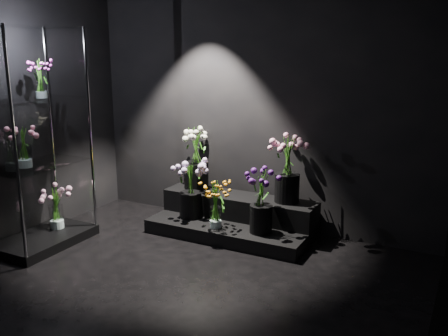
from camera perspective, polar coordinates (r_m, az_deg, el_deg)
The scene contains 13 objects.
floor at distance 4.18m, azimuth -7.90°, elevation -14.76°, with size 4.00×4.00×0.00m, color black.
wall_back at distance 5.45m, azimuth 3.88°, elevation 7.62°, with size 4.00×4.00×0.00m, color black.
wall_right at distance 3.03m, azimuth 23.78°, elevation 1.37°, with size 4.00×4.00×0.00m, color black.
display_riser at distance 5.46m, azimuth 1.24°, elevation -5.72°, with size 1.73×0.77×0.39m.
display_case at distance 5.22m, azimuth -20.75°, elevation 2.96°, with size 0.59×0.99×2.17m.
bouquet_orange_bells at distance 5.14m, azimuth -0.97°, elevation -4.01°, with size 0.35×0.35×0.52m.
bouquet_lilac at distance 5.44m, azimuth -3.88°, elevation -2.05°, with size 0.47×0.47×0.62m.
bouquet_purple at distance 5.00m, azimuth 4.29°, elevation -3.50°, with size 0.39×0.39×0.64m.
bouquet_cream_roses at distance 5.67m, azimuth -3.22°, elevation 1.57°, with size 0.47×0.47×0.73m.
bouquet_pink_roses at distance 5.21m, azimuth 7.29°, elevation 0.33°, with size 0.43×0.43×0.70m.
bouquet_case_pink at distance 5.14m, azimuth -21.95°, elevation 2.43°, with size 0.39×0.39×0.41m.
bouquet_case_magenta at distance 5.24m, azimuth -20.26°, elevation 9.60°, with size 0.24×0.24×0.38m.
bouquet_case_base_pink at distance 5.55m, azimuth -18.68°, elevation -4.25°, with size 0.33×0.33×0.44m.
Camera 1 is at (2.16, -2.96, 2.00)m, focal length 40.00 mm.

